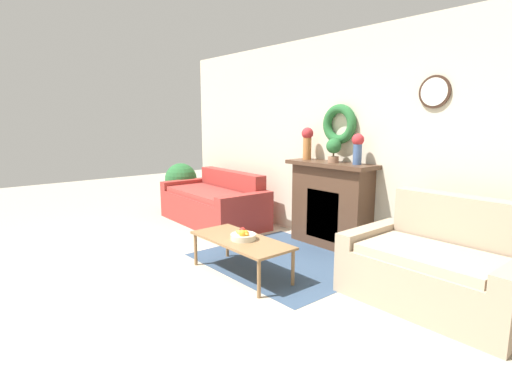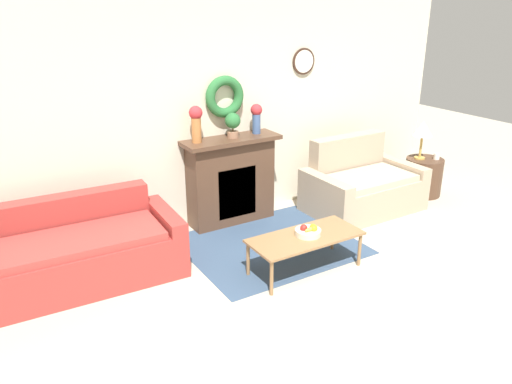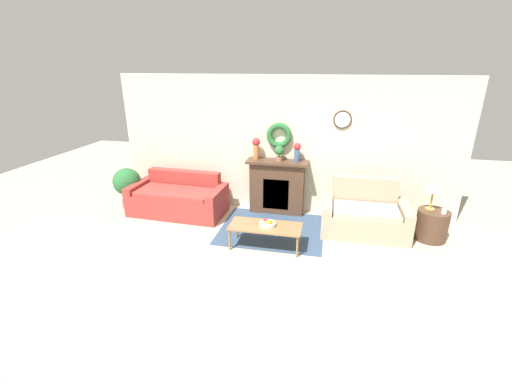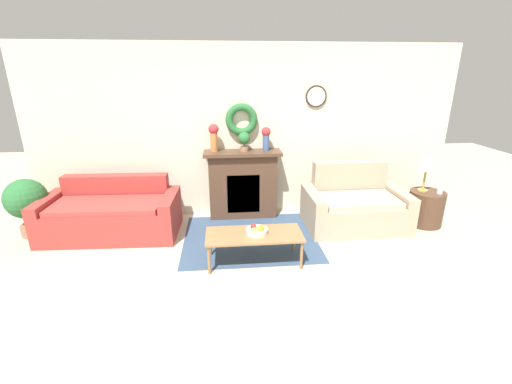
% 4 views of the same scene
% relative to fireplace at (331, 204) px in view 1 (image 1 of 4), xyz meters
% --- Properties ---
extents(ground_plane, '(16.00, 16.00, 0.00)m').
position_rel_fireplace_xyz_m(ground_plane, '(0.07, -2.60, -0.55)').
color(ground_plane, '#ADA38E').
extents(floor_rug, '(1.89, 1.62, 0.01)m').
position_rel_fireplace_xyz_m(floor_rug, '(0.05, -0.83, -0.55)').
color(floor_rug, '#334760').
rests_on(floor_rug, ground_plane).
extents(wall_back, '(6.80, 0.18, 2.70)m').
position_rel_fireplace_xyz_m(wall_back, '(0.07, 0.21, 0.80)').
color(wall_back, beige).
rests_on(wall_back, ground_plane).
extents(fireplace, '(1.22, 0.41, 1.10)m').
position_rel_fireplace_xyz_m(fireplace, '(0.00, 0.00, 0.00)').
color(fireplace, '#4C3323').
rests_on(fireplace, ground_plane).
extents(couch_left, '(1.93, 0.99, 0.81)m').
position_rel_fireplace_xyz_m(couch_left, '(-1.95, -0.48, -0.25)').
color(couch_left, '#9E332D').
rests_on(couch_left, ground_plane).
extents(loveseat_right, '(1.50, 0.94, 0.94)m').
position_rel_fireplace_xyz_m(loveseat_right, '(1.68, -0.55, -0.23)').
color(loveseat_right, tan).
rests_on(loveseat_right, ground_plane).
extents(coffee_table, '(1.19, 0.52, 0.39)m').
position_rel_fireplace_xyz_m(coffee_table, '(0.05, -1.50, -0.19)').
color(coffee_table, olive).
rests_on(coffee_table, ground_plane).
extents(fruit_bowl, '(0.27, 0.27, 0.12)m').
position_rel_fireplace_xyz_m(fruit_bowl, '(0.09, -1.49, -0.12)').
color(fruit_bowl, beige).
rests_on(fruit_bowl, coffee_table).
extents(vase_on_mantel_left, '(0.16, 0.16, 0.43)m').
position_rel_fireplace_xyz_m(vase_on_mantel_left, '(-0.44, 0.01, 0.79)').
color(vase_on_mantel_left, '#AD6B38').
rests_on(vase_on_mantel_left, fireplace).
extents(vase_on_mantel_right, '(0.14, 0.14, 0.37)m').
position_rel_fireplace_xyz_m(vase_on_mantel_right, '(0.37, 0.01, 0.76)').
color(vase_on_mantel_right, '#3D5684').
rests_on(vase_on_mantel_right, fireplace).
extents(potted_plant_on_mantel, '(0.19, 0.19, 0.30)m').
position_rel_fireplace_xyz_m(potted_plant_on_mantel, '(0.03, -0.01, 0.72)').
color(potted_plant_on_mantel, '#8E664C').
rests_on(potted_plant_on_mantel, fireplace).
extents(potted_plant_floor_by_couch, '(0.57, 0.57, 0.85)m').
position_rel_fireplace_xyz_m(potted_plant_floor_by_couch, '(-3.12, -0.42, -0.03)').
color(potted_plant_floor_by_couch, '#8E664C').
rests_on(potted_plant_floor_by_couch, ground_plane).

